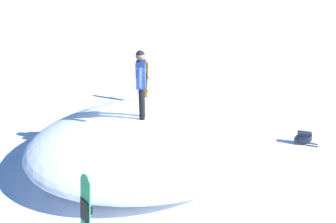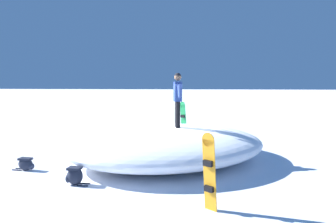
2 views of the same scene
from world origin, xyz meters
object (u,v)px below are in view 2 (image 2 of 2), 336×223
(snowboard_primary_upright, at_px, (183,120))
(snowboard_secondary_upright, at_px, (209,171))
(backpack_near, at_px, (26,164))
(backpack_far, at_px, (74,176))
(snowboarder_standing, at_px, (178,95))

(snowboard_primary_upright, bearing_deg, snowboard_secondary_upright, 97.72)
(backpack_near, bearing_deg, backpack_far, 153.08)
(snowboarder_standing, bearing_deg, backpack_near, 19.51)
(snowboard_secondary_upright, height_order, backpack_near, snowboard_secondary_upright)
(snowboard_primary_upright, relative_size, backpack_far, 2.92)
(backpack_far, bearing_deg, snowboarder_standing, -133.29)
(snowboarder_standing, distance_m, snowboard_secondary_upright, 3.97)
(snowboard_primary_upright, distance_m, snowboard_secondary_upright, 7.22)
(snowboard_secondary_upright, relative_size, backpack_near, 2.37)
(snowboarder_standing, height_order, backpack_near, snowboarder_standing)
(backpack_far, bearing_deg, backpack_near, -26.92)
(snowboarder_standing, height_order, snowboard_secondary_upright, snowboarder_standing)
(snowboard_primary_upright, relative_size, snowboard_secondary_upright, 1.09)
(snowboard_primary_upright, xyz_separation_m, backpack_far, (2.31, 6.03, -0.65))
(snowboard_primary_upright, bearing_deg, backpack_near, 50.03)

